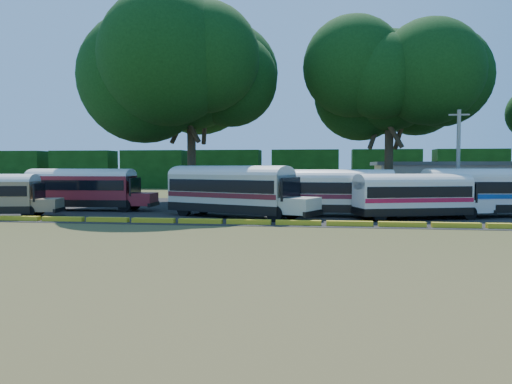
# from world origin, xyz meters

# --- Properties ---
(ground) EXTENTS (160.00, 160.00, 0.00)m
(ground) POSITION_xyz_m (0.00, 0.00, 0.00)
(ground) COLOR #344617
(ground) RESTS_ON ground
(asphalt_strip) EXTENTS (64.00, 24.00, 0.02)m
(asphalt_strip) POSITION_xyz_m (1.00, 12.00, 0.01)
(asphalt_strip) COLOR black
(asphalt_strip) RESTS_ON ground
(curb) EXTENTS (53.70, 0.45, 0.30)m
(curb) POSITION_xyz_m (-0.00, 1.00, 0.15)
(curb) COLOR gold
(curb) RESTS_ON ground
(terminal_building) EXTENTS (19.00, 9.00, 4.00)m
(terminal_building) POSITION_xyz_m (18.00, 30.00, 2.03)
(terminal_building) COLOR silver
(terminal_building) RESTS_ON ground
(treeline_backdrop) EXTENTS (130.00, 4.00, 6.00)m
(treeline_backdrop) POSITION_xyz_m (0.00, 48.00, 3.00)
(treeline_backdrop) COLOR black
(treeline_backdrop) RESTS_ON ground
(bus_red) EXTENTS (10.16, 2.78, 3.32)m
(bus_red) POSITION_xyz_m (-15.84, 8.51, 1.90)
(bus_red) COLOR black
(bus_red) RESTS_ON ground
(bus_cream_west) EXTENTS (11.00, 6.69, 3.56)m
(bus_cream_west) POSITION_xyz_m (-3.23, 4.93, 2.01)
(bus_cream_west) COLOR black
(bus_cream_west) RESTS_ON ground
(bus_cream_east) EXTENTS (10.07, 2.71, 3.29)m
(bus_cream_east) POSITION_xyz_m (3.81, 6.60, 1.86)
(bus_cream_east) COLOR black
(bus_cream_east) RESTS_ON ground
(bus_white_red) EXTENTS (9.45, 4.91, 3.03)m
(bus_white_red) POSITION_xyz_m (8.94, 5.30, 1.71)
(bus_white_red) COLOR black
(bus_white_red) RESTS_ON ground
(bus_white_blue) EXTENTS (10.48, 4.23, 3.35)m
(bus_white_blue) POSITION_xyz_m (14.30, 7.86, 1.90)
(bus_white_blue) COLOR black
(bus_white_blue) RESTS_ON ground
(tree_west) EXTENTS (15.40, 15.40, 18.26)m
(tree_west) POSITION_xyz_m (-9.53, 17.38, 12.59)
(tree_west) COLOR #342A1A
(tree_west) RESTS_ON ground
(tree_center) EXTENTS (12.81, 12.81, 16.23)m
(tree_center) POSITION_xyz_m (8.99, 19.77, 11.51)
(tree_center) COLOR #342A1A
(tree_center) RESTS_ON ground
(utility_pole) EXTENTS (1.60, 0.30, 8.01)m
(utility_pole) POSITION_xyz_m (13.58, 13.08, 4.12)
(utility_pole) COLOR gray
(utility_pole) RESTS_ON ground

